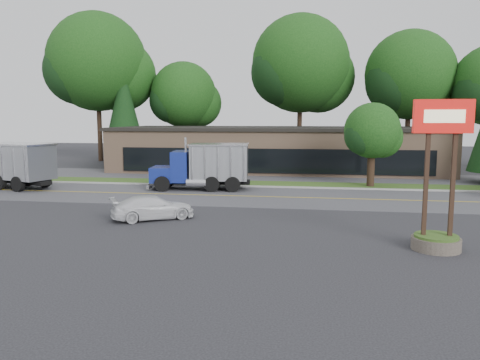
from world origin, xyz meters
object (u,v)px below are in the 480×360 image
object	(u,v)px
dump_truck_blue	(206,165)
rally_car	(153,207)
bilo_sign	(438,200)
dump_truck_red	(6,164)

from	to	relation	value
dump_truck_blue	rally_car	bearing A→B (deg)	81.41
dump_truck_blue	rally_car	size ratio (longest dim) A/B	1.72
bilo_sign	dump_truck_red	size ratio (longest dim) A/B	0.61
dump_truck_red	rally_car	distance (m)	17.30
bilo_sign	dump_truck_red	bearing A→B (deg)	155.21
dump_truck_red	rally_car	size ratio (longest dim) A/B	2.27
bilo_sign	dump_truck_blue	bearing A→B (deg)	132.01
dump_truck_red	dump_truck_blue	world-z (taller)	same
dump_truck_blue	rally_car	xyz separation A→B (m)	(-0.49, -10.28, -1.18)
bilo_sign	rally_car	distance (m)	13.71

